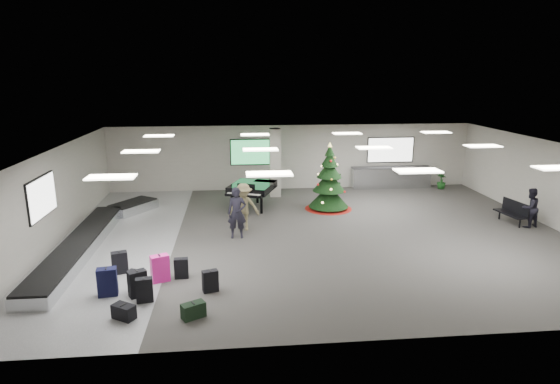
{
  "coord_description": "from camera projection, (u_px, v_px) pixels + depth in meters",
  "views": [
    {
      "loc": [
        -2.89,
        -15.86,
        5.69
      ],
      "look_at": [
        -1.22,
        1.0,
        1.36
      ],
      "focal_mm": 30.0,
      "sensor_mm": 36.0,
      "label": 1
    }
  ],
  "objects": [
    {
      "name": "suitcase_5",
      "position": [
        136.0,
        281.0,
        12.42
      ],
      "size": [
        0.47,
        0.36,
        0.64
      ],
      "rotation": [
        0.0,
        0.0,
        -0.39
      ],
      "color": "black",
      "rests_on": "ground"
    },
    {
      "name": "suitcase_0",
      "position": [
        138.0,
        284.0,
        12.18
      ],
      "size": [
        0.52,
        0.44,
        0.73
      ],
      "rotation": [
        0.0,
        0.0,
        0.51
      ],
      "color": "black",
      "rests_on": "ground"
    },
    {
      "name": "black_duffel",
      "position": [
        124.0,
        312.0,
        11.1
      ],
      "size": [
        0.62,
        0.55,
        0.37
      ],
      "rotation": [
        0.0,
        0.0,
        -0.57
      ],
      "color": "black",
      "rests_on": "ground"
    },
    {
      "name": "suitcase_3",
      "position": [
        181.0,
        268.0,
        13.3
      ],
      "size": [
        0.4,
        0.24,
        0.61
      ],
      "rotation": [
        0.0,
        0.0,
        0.06
      ],
      "color": "black",
      "rests_on": "ground"
    },
    {
      "name": "potted_plant_left",
      "position": [
        337.0,
        182.0,
        23.28
      ],
      "size": [
        0.59,
        0.6,
        0.85
      ],
      "primitive_type": "imported",
      "rotation": [
        0.0,
        0.0,
        0.84
      ],
      "color": "#123A16",
      "rests_on": "ground"
    },
    {
      "name": "ground",
      "position": [
        316.0,
        234.0,
        16.98
      ],
      "size": [
        18.0,
        18.0,
        0.0
      ],
      "primitive_type": "plane",
      "color": "#393734",
      "rests_on": "ground"
    },
    {
      "name": "christmas_tree",
      "position": [
        329.0,
        186.0,
        19.93
      ],
      "size": [
        2.02,
        2.02,
        2.89
      ],
      "color": "maroon",
      "rests_on": "ground"
    },
    {
      "name": "suitcase_7",
      "position": [
        210.0,
        281.0,
        12.47
      ],
      "size": [
        0.46,
        0.33,
        0.62
      ],
      "rotation": [
        0.0,
        0.0,
        0.31
      ],
      "color": "black",
      "rests_on": "ground"
    },
    {
      "name": "navy_suitcase",
      "position": [
        107.0,
        282.0,
        12.22
      ],
      "size": [
        0.53,
        0.36,
        0.78
      ],
      "rotation": [
        0.0,
        0.0,
        0.15
      ],
      "color": "black",
      "rests_on": "ground"
    },
    {
      "name": "suitcase_8",
      "position": [
        120.0,
        263.0,
        13.6
      ],
      "size": [
        0.5,
        0.38,
        0.68
      ],
      "rotation": [
        0.0,
        0.0,
        0.32
      ],
      "color": "black",
      "rests_on": "ground"
    },
    {
      "name": "grand_piano",
      "position": [
        251.0,
        188.0,
        20.08
      ],
      "size": [
        2.3,
        2.6,
        1.24
      ],
      "rotation": [
        0.0,
        0.0,
        -0.36
      ],
      "color": "black",
      "rests_on": "ground"
    },
    {
      "name": "pink_suitcase",
      "position": [
        160.0,
        268.0,
        13.06
      ],
      "size": [
        0.56,
        0.45,
        0.79
      ],
      "rotation": [
        0.0,
        0.0,
        0.42
      ],
      "color": "#FF219F",
      "rests_on": "ground"
    },
    {
      "name": "room_envelope",
      "position": [
        304.0,
        168.0,
        17.01
      ],
      "size": [
        18.02,
        14.02,
        3.21
      ],
      "color": "#AAA79B",
      "rests_on": "ground"
    },
    {
      "name": "traveler_a",
      "position": [
        237.0,
        213.0,
        16.42
      ],
      "size": [
        0.67,
        0.45,
        1.82
      ],
      "primitive_type": "imported",
      "rotation": [
        0.0,
        0.0,
        -0.02
      ],
      "color": "black",
      "rests_on": "ground"
    },
    {
      "name": "bench",
      "position": [
        513.0,
        211.0,
        18.09
      ],
      "size": [
        0.67,
        1.46,
        0.89
      ],
      "rotation": [
        0.0,
        0.0,
        0.15
      ],
      "color": "black",
      "rests_on": "ground"
    },
    {
      "name": "baggage_carousel",
      "position": [
        92.0,
        237.0,
        16.1
      ],
      "size": [
        2.28,
        9.71,
        0.43
      ],
      "color": "silver",
      "rests_on": "ground"
    },
    {
      "name": "green_duffel",
      "position": [
        193.0,
        310.0,
        11.16
      ],
      "size": [
        0.62,
        0.51,
        0.39
      ],
      "rotation": [
        0.0,
        0.0,
        0.51
      ],
      "color": "black",
      "rests_on": "ground"
    },
    {
      "name": "service_counter",
      "position": [
        391.0,
        177.0,
        23.73
      ],
      "size": [
        4.05,
        0.65,
        1.08
      ],
      "color": "silver",
      "rests_on": "ground"
    },
    {
      "name": "suitcase_1",
      "position": [
        144.0,
        290.0,
        11.89
      ],
      "size": [
        0.45,
        0.29,
        0.67
      ],
      "rotation": [
        0.0,
        0.0,
        0.17
      ],
      "color": "black",
      "rests_on": "ground"
    },
    {
      "name": "potted_plant_right",
      "position": [
        441.0,
        181.0,
        23.54
      ],
      "size": [
        0.62,
        0.62,
        0.79
      ],
      "primitive_type": "imported",
      "rotation": [
        0.0,
        0.0,
        2.42
      ],
      "color": "#123A16",
      "rests_on": "ground"
    },
    {
      "name": "traveler_bench",
      "position": [
        530.0,
        208.0,
        17.59
      ],
      "size": [
        0.86,
        0.75,
        1.52
      ],
      "primitive_type": "imported",
      "rotation": [
        0.0,
        0.0,
        3.41
      ],
      "color": "black",
      "rests_on": "ground"
    },
    {
      "name": "traveler_b",
      "position": [
        244.0,
        207.0,
        17.24
      ],
      "size": [
        1.17,
        0.7,
        1.77
      ],
      "primitive_type": "imported",
      "rotation": [
        0.0,
        0.0,
        -0.04
      ],
      "color": "olive",
      "rests_on": "ground"
    }
  ]
}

